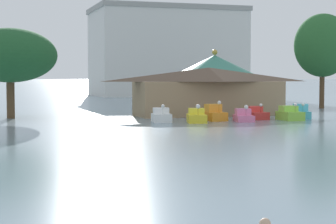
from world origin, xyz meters
TOP-DOWN VIEW (x-y plane):
  - pedal_boat_white at (3.34, 37.96)m, footprint 1.90×2.50m
  - pedal_boat_yellow at (6.13, 36.58)m, footprint 2.20×3.13m
  - pedal_boat_orange at (8.39, 38.10)m, footprint 1.73×2.49m
  - pedal_boat_pink at (10.55, 36.49)m, footprint 2.00×2.73m
  - pedal_boat_red at (12.71, 38.64)m, footprint 1.82×2.67m
  - pedal_boat_lime at (15.20, 36.54)m, footprint 1.81×2.77m
  - pedal_boat_cyan at (17.17, 37.97)m, footprint 2.20×2.71m
  - boathouse at (10.57, 45.03)m, footprint 16.12×5.77m
  - green_roof_pavilion at (16.25, 57.50)m, footprint 10.91×10.91m
  - shoreline_tree_tall_left at (-9.05, 46.76)m, footprint 8.93×8.93m
  - shoreline_tree_right at (29.24, 53.70)m, footprint 7.10×7.10m
  - background_building_block at (26.43, 110.23)m, footprint 31.31×18.87m

SIDE VIEW (x-z plane):
  - pedal_boat_pink at x=10.55m, z-range -0.30..1.21m
  - pedal_boat_red at x=12.71m, z-range -0.27..1.25m
  - pedal_boat_yellow at x=6.13m, z-range -0.32..1.32m
  - pedal_boat_white at x=3.34m, z-range -0.29..1.31m
  - pedal_boat_lime at x=15.20m, z-range -0.27..1.34m
  - pedal_boat_cyan at x=17.17m, z-range -0.22..1.32m
  - pedal_boat_orange at x=8.39m, z-range -0.33..1.52m
  - boathouse at x=10.57m, z-range 0.11..5.03m
  - green_roof_pavilion at x=16.25m, z-range 0.25..7.63m
  - shoreline_tree_tall_left at x=-9.05m, z-range 1.69..10.29m
  - shoreline_tree_right at x=29.24m, z-range 1.95..13.82m
  - background_building_block at x=26.43m, z-range 0.02..18.60m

